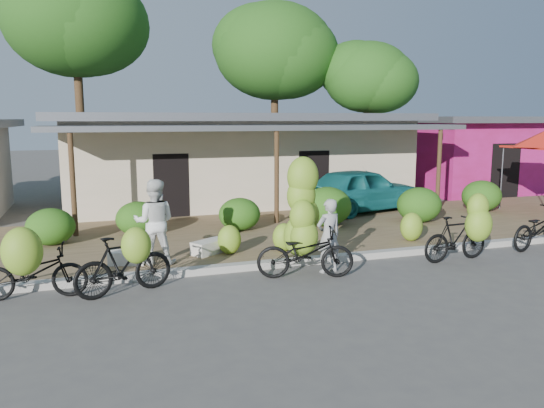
{
  "coord_description": "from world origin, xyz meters",
  "views": [
    {
      "loc": [
        -5.06,
        -8.48,
        3.18
      ],
      "look_at": [
        -1.16,
        3.1,
        1.2
      ],
      "focal_mm": 35.0,
      "sensor_mm": 36.0,
      "label": 1
    }
  ],
  "objects_px": {
    "tree_far_center": "(70,18)",
    "bike_right": "(462,233)",
    "vendor": "(329,236)",
    "teal_van": "(361,190)",
    "sack_far": "(127,257)",
    "bike_left": "(125,263)",
    "bike_far_right": "(539,228)",
    "bike_center": "(304,231)",
    "sack_near": "(210,247)",
    "tree_center_right": "(270,49)",
    "tree_near_right": "(363,75)",
    "bystander": "(154,222)",
    "bike_far_left": "(31,268)"
  },
  "relations": [
    {
      "from": "bike_center",
      "to": "sack_near",
      "type": "relative_size",
      "value": 2.83
    },
    {
      "from": "bike_center",
      "to": "bike_right",
      "type": "distance_m",
      "value": 3.65
    },
    {
      "from": "bike_far_right",
      "to": "bike_left",
      "type": "bearing_deg",
      "value": 79.41
    },
    {
      "from": "sack_far",
      "to": "vendor",
      "type": "bearing_deg",
      "value": -21.33
    },
    {
      "from": "bike_right",
      "to": "vendor",
      "type": "bearing_deg",
      "value": 80.08
    },
    {
      "from": "sack_near",
      "to": "teal_van",
      "type": "relative_size",
      "value": 0.2
    },
    {
      "from": "bystander",
      "to": "teal_van",
      "type": "relative_size",
      "value": 0.42
    },
    {
      "from": "sack_far",
      "to": "teal_van",
      "type": "relative_size",
      "value": 0.17
    },
    {
      "from": "bike_center",
      "to": "tree_near_right",
      "type": "bearing_deg",
      "value": -16.91
    },
    {
      "from": "sack_near",
      "to": "bystander",
      "type": "xyz_separation_m",
      "value": [
        -1.27,
        -0.5,
        0.76
      ]
    },
    {
      "from": "teal_van",
      "to": "vendor",
      "type": "bearing_deg",
      "value": 131.57
    },
    {
      "from": "tree_center_right",
      "to": "bike_left",
      "type": "xyz_separation_m",
      "value": [
        -7.93,
        -15.49,
        -5.87
      ]
    },
    {
      "from": "bike_center",
      "to": "teal_van",
      "type": "distance_m",
      "value": 7.1
    },
    {
      "from": "bike_left",
      "to": "sack_near",
      "type": "bearing_deg",
      "value": -61.25
    },
    {
      "from": "tree_center_right",
      "to": "bike_center",
      "type": "distance_m",
      "value": 16.85
    },
    {
      "from": "bike_right",
      "to": "sack_far",
      "type": "bearing_deg",
      "value": 70.82
    },
    {
      "from": "sack_far",
      "to": "tree_far_center",
      "type": "bearing_deg",
      "value": 95.18
    },
    {
      "from": "tree_center_right",
      "to": "teal_van",
      "type": "bearing_deg",
      "value": -90.35
    },
    {
      "from": "bike_center",
      "to": "sack_near",
      "type": "distance_m",
      "value": 2.51
    },
    {
      "from": "vendor",
      "to": "bystander",
      "type": "relative_size",
      "value": 0.86
    },
    {
      "from": "bike_far_left",
      "to": "sack_far",
      "type": "height_order",
      "value": "bike_far_left"
    },
    {
      "from": "bike_far_left",
      "to": "bike_left",
      "type": "xyz_separation_m",
      "value": [
        1.58,
        -0.21,
        0.01
      ]
    },
    {
      "from": "tree_center_right",
      "to": "bike_center",
      "type": "relative_size",
      "value": 3.61
    },
    {
      "from": "tree_far_center",
      "to": "tree_center_right",
      "type": "bearing_deg",
      "value": 3.18
    },
    {
      "from": "bike_left",
      "to": "bike_right",
      "type": "distance_m",
      "value": 7.18
    },
    {
      "from": "bike_center",
      "to": "bystander",
      "type": "relative_size",
      "value": 1.33
    },
    {
      "from": "bike_far_right",
      "to": "bike_right",
      "type": "bearing_deg",
      "value": 87.42
    },
    {
      "from": "bike_right",
      "to": "bike_far_right",
      "type": "xyz_separation_m",
      "value": [
        2.66,
        0.48,
        -0.16
      ]
    },
    {
      "from": "bike_far_right",
      "to": "teal_van",
      "type": "relative_size",
      "value": 0.48
    },
    {
      "from": "bike_far_left",
      "to": "bike_far_right",
      "type": "bearing_deg",
      "value": -83.13
    },
    {
      "from": "tree_far_center",
      "to": "bike_right",
      "type": "bearing_deg",
      "value": -61.34
    },
    {
      "from": "bike_far_left",
      "to": "tree_far_center",
      "type": "bearing_deg",
      "value": 4.15
    },
    {
      "from": "bike_left",
      "to": "teal_van",
      "type": "bearing_deg",
      "value": -70.73
    },
    {
      "from": "tree_far_center",
      "to": "bystander",
      "type": "distance_m",
      "value": 14.95
    },
    {
      "from": "tree_near_right",
      "to": "bike_far_left",
      "type": "xyz_separation_m",
      "value": [
        -13.5,
        -13.28,
        -4.61
      ]
    },
    {
      "from": "bike_center",
      "to": "bike_right",
      "type": "height_order",
      "value": "bike_center"
    },
    {
      "from": "sack_far",
      "to": "bike_far_right",
      "type": "bearing_deg",
      "value": -7.96
    },
    {
      "from": "vendor",
      "to": "teal_van",
      "type": "relative_size",
      "value": 0.36
    },
    {
      "from": "bystander",
      "to": "tree_center_right",
      "type": "bearing_deg",
      "value": -103.27
    },
    {
      "from": "tree_near_right",
      "to": "bike_left",
      "type": "distance_m",
      "value": 18.58
    },
    {
      "from": "sack_near",
      "to": "bike_center",
      "type": "bearing_deg",
      "value": -49.5
    },
    {
      "from": "sack_near",
      "to": "teal_van",
      "type": "xyz_separation_m",
      "value": [
        5.89,
        3.79,
        0.59
      ]
    },
    {
      "from": "tree_near_right",
      "to": "bike_center",
      "type": "relative_size",
      "value": 2.84
    },
    {
      "from": "bike_center",
      "to": "bike_far_right",
      "type": "xyz_separation_m",
      "value": [
        6.3,
        0.16,
        -0.39
      ]
    },
    {
      "from": "vendor",
      "to": "teal_van",
      "type": "height_order",
      "value": "teal_van"
    },
    {
      "from": "tree_center_right",
      "to": "bike_far_right",
      "type": "height_order",
      "value": "tree_center_right"
    },
    {
      "from": "bike_left",
      "to": "bike_right",
      "type": "bearing_deg",
      "value": -108.21
    },
    {
      "from": "bike_center",
      "to": "bystander",
      "type": "bearing_deg",
      "value": 80.12
    },
    {
      "from": "tree_center_right",
      "to": "bike_far_left",
      "type": "relative_size",
      "value": 4.56
    },
    {
      "from": "tree_center_right",
      "to": "bike_far_right",
      "type": "xyz_separation_m",
      "value": [
        1.92,
        -15.12,
        -5.96
      ]
    }
  ]
}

